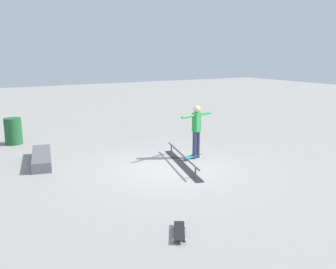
% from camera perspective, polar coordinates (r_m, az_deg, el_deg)
% --- Properties ---
extents(ground_plane, '(60.00, 60.00, 0.00)m').
position_cam_1_polar(ground_plane, '(11.21, 0.34, -5.12)').
color(ground_plane, gray).
extents(grind_rail, '(3.27, 1.16, 0.34)m').
position_cam_1_polar(grind_rail, '(11.53, 2.14, -3.88)').
color(grind_rail, black).
rests_on(grind_rail, ground_plane).
extents(skate_ledge, '(2.37, 1.04, 0.31)m').
position_cam_1_polar(skate_ledge, '(12.35, -18.46, -3.39)').
color(skate_ledge, '#595960').
rests_on(skate_ledge, ground_plane).
extents(skater_main, '(0.44, 1.35, 1.71)m').
position_cam_1_polar(skater_main, '(12.11, 4.30, 1.03)').
color(skater_main, '#2D3351').
rests_on(skater_main, ground_plane).
extents(skateboard_main, '(0.46, 0.82, 0.09)m').
position_cam_1_polar(skateboard_main, '(12.24, 3.66, -3.28)').
color(skateboard_main, teal).
rests_on(skateboard_main, ground_plane).
extents(loose_skateboard_black, '(0.79, 0.59, 0.09)m').
position_cam_1_polar(loose_skateboard_black, '(7.34, 1.71, -14.29)').
color(loose_skateboard_black, black).
rests_on(loose_skateboard_black, ground_plane).
extents(trash_bin, '(0.62, 0.62, 0.98)m').
position_cam_1_polar(trash_bin, '(15.16, -22.24, 0.47)').
color(trash_bin, '#1E592D').
rests_on(trash_bin, ground_plane).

